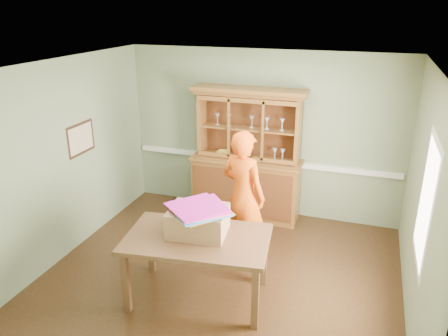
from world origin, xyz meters
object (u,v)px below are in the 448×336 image
(china_hutch, at_px, (247,172))
(cardboard_box, at_px, (198,221))
(person, at_px, (243,195))
(dining_table, at_px, (197,244))

(china_hutch, height_order, cardboard_box, china_hutch)
(person, bearing_deg, china_hutch, -57.00)
(china_hutch, distance_m, dining_table, 2.34)
(cardboard_box, distance_m, person, 1.05)
(dining_table, distance_m, person, 1.15)
(china_hutch, xyz_separation_m, person, (0.29, -1.22, 0.16))
(china_hutch, xyz_separation_m, dining_table, (0.07, -2.34, -0.02))
(china_hutch, height_order, dining_table, china_hutch)
(cardboard_box, height_order, person, person)
(cardboard_box, relative_size, person, 0.36)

